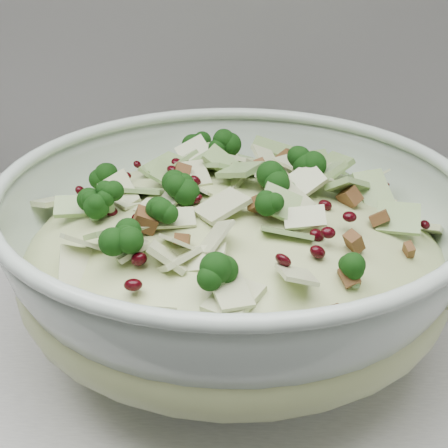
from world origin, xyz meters
The scene contains 2 objects.
mixing_bowl centered at (-0.02, 1.60, 0.98)m, with size 0.45×0.45×0.16m.
salad centered at (-0.02, 1.60, 1.01)m, with size 0.50×0.50×0.16m.
Camera 1 is at (-0.00, 1.13, 1.26)m, focal length 50.00 mm.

